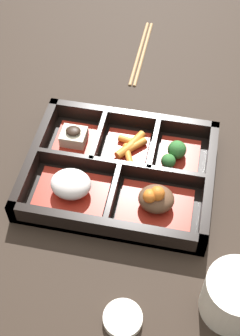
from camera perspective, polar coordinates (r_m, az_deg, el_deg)
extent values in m
plane|color=black|center=(0.78, 0.00, -1.13)|extent=(3.00, 3.00, 0.00)
cube|color=black|center=(0.78, 0.00, -0.91)|extent=(0.30, 0.24, 0.01)
cube|color=black|center=(0.84, 1.55, 5.79)|extent=(0.30, 0.01, 0.04)
cube|color=black|center=(0.71, -1.86, -7.38)|extent=(0.30, 0.01, 0.04)
cube|color=black|center=(0.76, 10.70, -1.90)|extent=(0.01, 0.24, 0.04)
cube|color=black|center=(0.80, -10.23, 1.42)|extent=(0.01, 0.24, 0.04)
cube|color=black|center=(0.77, -0.04, -0.36)|extent=(0.28, 0.01, 0.04)
cube|color=black|center=(0.80, 4.07, 2.16)|extent=(0.01, 0.11, 0.04)
cube|color=black|center=(0.81, -2.60, 3.18)|extent=(0.01, 0.11, 0.04)
cube|color=black|center=(0.74, -0.85, -3.50)|extent=(0.01, 0.10, 0.04)
cube|color=maroon|center=(0.74, 4.35, -4.64)|extent=(0.12, 0.08, 0.01)
ellipsoid|color=brown|center=(0.72, 4.44, -3.78)|extent=(0.06, 0.05, 0.03)
sphere|color=#D1661E|center=(0.70, 3.62, -3.32)|extent=(0.02, 0.02, 0.02)
sphere|color=#D1661E|center=(0.70, 4.58, -3.12)|extent=(0.02, 0.02, 0.02)
sphere|color=#D1661E|center=(0.70, 3.61, -3.48)|extent=(0.02, 0.02, 0.02)
cube|color=maroon|center=(0.76, -5.88, -2.93)|extent=(0.12, 0.08, 0.01)
ellipsoid|color=silver|center=(0.74, -6.01, -1.96)|extent=(0.06, 0.06, 0.04)
cube|color=maroon|center=(0.80, 7.16, 1.25)|extent=(0.07, 0.09, 0.01)
sphere|color=#2D6B2D|center=(0.78, 5.91, 0.85)|extent=(0.02, 0.02, 0.02)
sphere|color=#2D6B2D|center=(0.79, 6.97, 2.23)|extent=(0.03, 0.03, 0.03)
sphere|color=#2D6B2D|center=(0.79, 7.17, 2.31)|extent=(0.03, 0.03, 0.03)
cube|color=maroon|center=(0.81, 0.70, 2.26)|extent=(0.08, 0.09, 0.01)
cylinder|color=orange|center=(0.79, 1.01, 1.53)|extent=(0.03, 0.05, 0.01)
cylinder|color=orange|center=(0.81, 1.88, 3.32)|extent=(0.03, 0.04, 0.01)
cylinder|color=orange|center=(0.79, 0.46, 2.17)|extent=(0.03, 0.04, 0.01)
cylinder|color=orange|center=(0.80, 2.00, 2.79)|extent=(0.04, 0.04, 0.01)
cylinder|color=orange|center=(0.81, 0.83, 3.41)|extent=(0.03, 0.02, 0.01)
cube|color=maroon|center=(0.82, -5.58, 3.21)|extent=(0.07, 0.09, 0.01)
cube|color=beige|center=(0.81, -5.65, 3.83)|extent=(0.04, 0.04, 0.02)
ellipsoid|color=black|center=(0.80, -5.73, 4.53)|extent=(0.03, 0.02, 0.01)
cylinder|color=beige|center=(0.66, 13.73, -14.94)|extent=(0.08, 0.08, 0.07)
cylinder|color=#597A38|center=(0.63, 14.31, -13.72)|extent=(0.07, 0.07, 0.01)
cylinder|color=#A87F51|center=(1.02, 2.88, 13.95)|extent=(0.01, 0.21, 0.01)
cylinder|color=#A87F51|center=(1.02, 2.36, 14.02)|extent=(0.01, 0.21, 0.01)
cylinder|color=beige|center=(0.66, 0.34, -17.89)|extent=(0.05, 0.05, 0.01)
cylinder|color=black|center=(0.66, 0.34, -17.77)|extent=(0.04, 0.04, 0.00)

